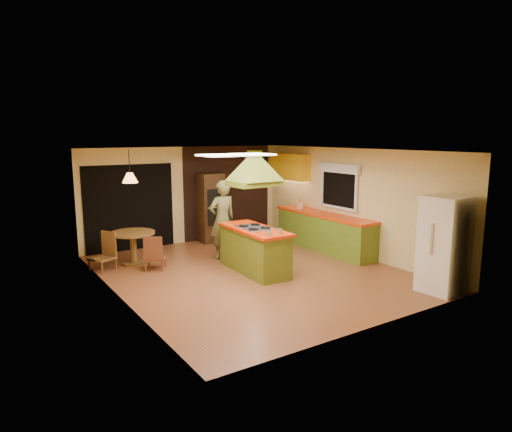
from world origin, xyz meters
TOP-DOWN VIEW (x-y plane):
  - ground at (0.00, 0.00)m, footprint 6.50×6.50m
  - room_walls at (0.00, 0.00)m, footprint 5.50×6.50m
  - ceiling_plane at (0.00, 0.00)m, footprint 6.50×6.50m
  - brick_panel at (1.25, 3.23)m, footprint 2.64×0.03m
  - nook_opening at (-1.50, 3.23)m, footprint 2.20×0.03m
  - right_counter at (2.45, 0.60)m, footprint 0.62×3.05m
  - upper_cabinets at (2.57, 2.20)m, footprint 0.34×1.40m
  - window_right at (2.70, 0.40)m, footprint 0.12×1.35m
  - fluor_panel at (-1.10, -1.20)m, footprint 1.20×0.60m
  - kitchen_island at (0.05, 0.03)m, footprint 0.81×1.87m
  - range_hood at (0.05, 0.03)m, footprint 0.99×0.73m
  - man at (0.00, 1.31)m, footprint 0.67×0.46m
  - refrigerator at (2.24, -2.84)m, footprint 0.75×0.72m
  - wall_oven at (0.56, 2.95)m, footprint 0.63×0.63m
  - dining_table at (-1.86, 1.98)m, footprint 0.95×0.95m
  - chair_left at (-2.56, 1.88)m, footprint 0.58×0.58m
  - chair_near at (-1.61, 1.33)m, footprint 0.56×0.56m
  - pendant_lamp at (-1.86, 1.98)m, footprint 0.38×0.38m
  - canister_large at (2.40, 1.54)m, footprint 0.14×0.14m
  - canister_medium at (2.40, 1.45)m, footprint 0.15×0.15m
  - canister_small at (2.40, 1.44)m, footprint 0.14×0.14m

SIDE VIEW (x-z plane):
  - ground at x=0.00m, z-range 0.00..0.00m
  - chair_near at x=-1.61m, z-range 0.00..0.74m
  - chair_left at x=-2.56m, z-range 0.00..0.79m
  - right_counter at x=2.45m, z-range 0.00..0.92m
  - kitchen_island at x=0.05m, z-range 0.00..0.94m
  - dining_table at x=-1.86m, z-range 0.14..0.86m
  - refrigerator at x=2.24m, z-range 0.00..1.75m
  - man at x=0.00m, z-range 0.00..1.80m
  - wall_oven at x=0.56m, z-range 0.00..1.82m
  - canister_small at x=2.40m, z-range 0.92..1.08m
  - canister_medium at x=2.40m, z-range 0.92..1.10m
  - canister_large at x=2.40m, z-range 0.92..1.12m
  - nook_opening at x=-1.50m, z-range 0.00..2.10m
  - room_walls at x=0.00m, z-range -2.00..4.50m
  - brick_panel at x=1.25m, z-range 0.00..2.50m
  - window_right at x=2.70m, z-range 1.24..2.30m
  - pendant_lamp at x=-1.86m, z-range 1.79..2.01m
  - upper_cabinets at x=2.57m, z-range 1.60..2.30m
  - range_hood at x=0.05m, z-range 1.86..2.65m
  - fluor_panel at x=-1.10m, z-range 2.47..2.50m
  - ceiling_plane at x=0.00m, z-range 2.50..2.50m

